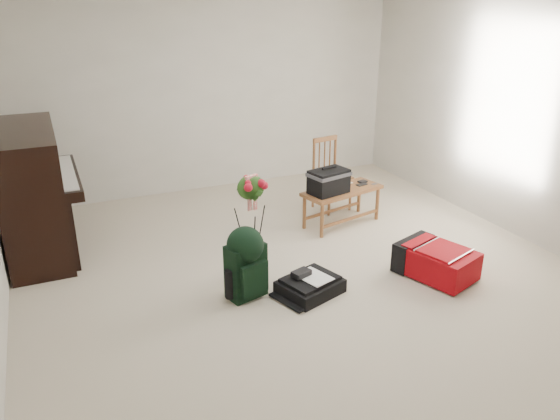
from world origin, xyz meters
name	(u,v)px	position (x,y,z in m)	size (l,w,h in m)	color
floor	(305,277)	(0.00, 0.00, 0.00)	(5.00, 5.50, 0.01)	#BDB198
wall_back	(211,93)	(0.00, 2.75, 1.25)	(5.00, 0.04, 2.50)	silver
wall_right	(529,119)	(2.50, 0.00, 1.25)	(0.04, 5.50, 2.50)	silver
piano	(34,194)	(-2.19, 1.60, 0.60)	(0.71, 1.50, 1.25)	black
bench	(331,183)	(0.78, 0.95, 0.50)	(0.98, 0.57, 0.71)	brown
dining_chair	(331,175)	(1.04, 1.43, 0.42)	(0.42, 0.42, 0.85)	brown
red_suitcase	(433,259)	(1.10, -0.43, 0.15)	(0.64, 0.79, 0.29)	#A40708
black_duffel	(310,285)	(-0.09, -0.28, 0.08)	(0.61, 0.54, 0.21)	black
green_backpack	(246,259)	(-0.61, -0.10, 0.35)	(0.36, 0.34, 0.64)	black
flower_stand	(252,227)	(-0.44, 0.20, 0.49)	(0.41, 0.41, 1.01)	black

